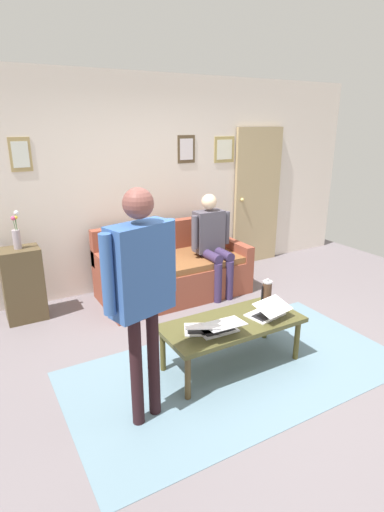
{
  "coord_description": "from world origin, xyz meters",
  "views": [
    {
      "loc": [
        2.0,
        2.69,
        2.12
      ],
      "look_at": [
        0.04,
        -0.73,
        0.8
      ],
      "focal_mm": 28.2,
      "sensor_mm": 36.0,
      "label": 1
    }
  ],
  "objects_px": {
    "couch": "(172,271)",
    "flower_vase": "(16,235)",
    "laptop_center": "(220,328)",
    "french_press": "(267,293)",
    "laptop_left": "(268,312)",
    "interior_door": "(257,197)",
    "laptop_right": "(202,328)",
    "person_seated": "(212,239)",
    "person_standing": "(141,281)",
    "side_shelf": "(23,284)",
    "coffee_table": "(232,326)"
  },
  "relations": [
    {
      "from": "couch",
      "to": "flower_vase",
      "type": "bearing_deg",
      "value": -6.32
    },
    {
      "from": "laptop_center",
      "to": "french_press",
      "type": "bearing_deg",
      "value": -161.6
    },
    {
      "from": "couch",
      "to": "laptop_left",
      "type": "xyz_separation_m",
      "value": [
        -0.07,
        1.78,
        0.18
      ]
    },
    {
      "from": "couch",
      "to": "laptop_center",
      "type": "relative_size",
      "value": 5.22
    },
    {
      "from": "interior_door",
      "to": "flower_vase",
      "type": "relative_size",
      "value": 4.96
    },
    {
      "from": "laptop_right",
      "to": "flower_vase",
      "type": "height_order",
      "value": "flower_vase"
    },
    {
      "from": "couch",
      "to": "person_seated",
      "type": "distance_m",
      "value": 0.66
    },
    {
      "from": "interior_door",
      "to": "person_standing",
      "type": "distance_m",
      "value": 3.85
    },
    {
      "from": "side_shelf",
      "to": "flower_vase",
      "type": "xyz_separation_m",
      "value": [
        -0.0,
        0.0,
        0.56
      ]
    },
    {
      "from": "laptop_center",
      "to": "person_seated",
      "type": "distance_m",
      "value": 1.85
    },
    {
      "from": "coffee_table",
      "to": "laptop_center",
      "type": "distance_m",
      "value": 0.25
    },
    {
      "from": "coffee_table",
      "to": "laptop_right",
      "type": "xyz_separation_m",
      "value": [
        0.34,
        0.04,
        0.09
      ]
    },
    {
      "from": "person_standing",
      "to": "person_seated",
      "type": "height_order",
      "value": "person_standing"
    },
    {
      "from": "laptop_center",
      "to": "coffee_table",
      "type": "bearing_deg",
      "value": -152.67
    },
    {
      "from": "couch",
      "to": "french_press",
      "type": "distance_m",
      "value": 1.61
    },
    {
      "from": "side_shelf",
      "to": "person_standing",
      "type": "relative_size",
      "value": 0.48
    },
    {
      "from": "interior_door",
      "to": "flower_vase",
      "type": "bearing_deg",
      "value": 5.16
    },
    {
      "from": "coffee_table",
      "to": "french_press",
      "type": "distance_m",
      "value": 0.53
    },
    {
      "from": "french_press",
      "to": "person_seated",
      "type": "xyz_separation_m",
      "value": [
        -0.23,
        -1.35,
        0.17
      ]
    },
    {
      "from": "side_shelf",
      "to": "person_seated",
      "type": "relative_size",
      "value": 0.65
    },
    {
      "from": "laptop_left",
      "to": "laptop_right",
      "type": "bearing_deg",
      "value": -2.86
    },
    {
      "from": "side_shelf",
      "to": "laptop_left",
      "type": "bearing_deg",
      "value": 132.59
    },
    {
      "from": "laptop_left",
      "to": "interior_door",
      "type": "bearing_deg",
      "value": -126.0
    },
    {
      "from": "interior_door",
      "to": "laptop_left",
      "type": "bearing_deg",
      "value": 54.0
    },
    {
      "from": "coffee_table",
      "to": "laptop_right",
      "type": "height_order",
      "value": "laptop_right"
    },
    {
      "from": "french_press",
      "to": "flower_vase",
      "type": "height_order",
      "value": "flower_vase"
    },
    {
      "from": "person_seated",
      "to": "flower_vase",
      "type": "bearing_deg",
      "value": -10.83
    },
    {
      "from": "interior_door",
      "to": "laptop_center",
      "type": "relative_size",
      "value": 5.84
    },
    {
      "from": "laptop_left",
      "to": "person_seated",
      "type": "bearing_deg",
      "value": -103.93
    },
    {
      "from": "couch",
      "to": "side_shelf",
      "type": "bearing_deg",
      "value": -6.37
    },
    {
      "from": "coffee_table",
      "to": "person_seated",
      "type": "distance_m",
      "value": 1.68
    },
    {
      "from": "laptop_left",
      "to": "laptop_center",
      "type": "height_order",
      "value": "laptop_left"
    },
    {
      "from": "laptop_left",
      "to": "french_press",
      "type": "distance_m",
      "value": 0.26
    },
    {
      "from": "laptop_left",
      "to": "side_shelf",
      "type": "bearing_deg",
      "value": -47.41
    },
    {
      "from": "interior_door",
      "to": "person_standing",
      "type": "xyz_separation_m",
      "value": [
        2.95,
        2.47,
        0.09
      ]
    },
    {
      "from": "person_seated",
      "to": "laptop_center",
      "type": "bearing_deg",
      "value": 59.6
    },
    {
      "from": "interior_door",
      "to": "laptop_right",
      "type": "distance_m",
      "value": 3.29
    },
    {
      "from": "laptop_left",
      "to": "person_standing",
      "type": "height_order",
      "value": "person_standing"
    },
    {
      "from": "couch",
      "to": "person_seated",
      "type": "relative_size",
      "value": 1.43
    },
    {
      "from": "laptop_left",
      "to": "person_seated",
      "type": "height_order",
      "value": "person_seated"
    },
    {
      "from": "side_shelf",
      "to": "couch",
      "type": "bearing_deg",
      "value": 173.63
    },
    {
      "from": "interior_door",
      "to": "person_standing",
      "type": "height_order",
      "value": "interior_door"
    },
    {
      "from": "interior_door",
      "to": "person_standing",
      "type": "bearing_deg",
      "value": 39.95
    },
    {
      "from": "couch",
      "to": "side_shelf",
      "type": "distance_m",
      "value": 1.76
    },
    {
      "from": "laptop_right",
      "to": "side_shelf",
      "type": "height_order",
      "value": "side_shelf"
    },
    {
      "from": "interior_door",
      "to": "coffee_table",
      "type": "relative_size",
      "value": 1.6
    },
    {
      "from": "interior_door",
      "to": "couch",
      "type": "height_order",
      "value": "interior_door"
    },
    {
      "from": "laptop_right",
      "to": "french_press",
      "type": "xyz_separation_m",
      "value": [
        -0.83,
        -0.17,
        0.08
      ]
    },
    {
      "from": "french_press",
      "to": "couch",
      "type": "bearing_deg",
      "value": -82.13
    },
    {
      "from": "interior_door",
      "to": "side_shelf",
      "type": "bearing_deg",
      "value": 5.12
    }
  ]
}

